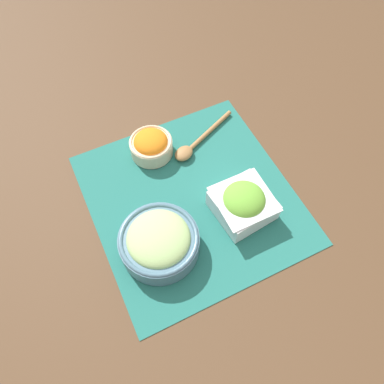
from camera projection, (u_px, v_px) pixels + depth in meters
ground_plane at (192, 199)px, 0.92m from camera, size 3.00×3.00×0.00m
placemat at (192, 199)px, 0.92m from camera, size 0.50×0.48×0.00m
lettuce_bowl at (243, 203)px, 0.87m from camera, size 0.14×0.14×0.08m
cucumber_bowl at (159, 241)px, 0.82m from camera, size 0.18×0.18×0.08m
carrot_bowl at (151, 145)px, 0.96m from camera, size 0.11×0.11×0.06m
wooden_spoon at (193, 145)px, 0.99m from camera, size 0.11×0.21×0.02m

